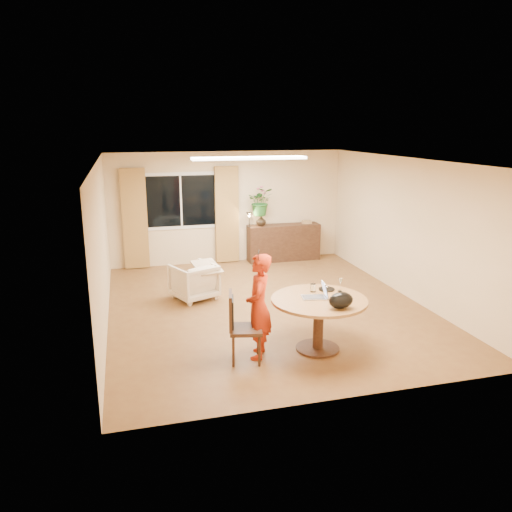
{
  "coord_description": "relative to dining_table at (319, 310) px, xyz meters",
  "views": [
    {
      "loc": [
        -2.37,
        -8.14,
        3.16
      ],
      "look_at": [
        -0.24,
        -0.2,
        1.01
      ],
      "focal_mm": 35.0,
      "sensor_mm": 36.0,
      "label": 1
    }
  ],
  "objects": [
    {
      "name": "floor",
      "position": [
        -0.23,
        1.9,
        -0.61
      ],
      "size": [
        6.5,
        6.5,
        0.0
      ],
      "primitive_type": "plane",
      "color": "brown",
      "rests_on": "ground"
    },
    {
      "name": "ceiling",
      "position": [
        -0.23,
        1.9,
        1.99
      ],
      "size": [
        6.5,
        6.5,
        0.0
      ],
      "primitive_type": "plane",
      "rotation": [
        3.14,
        0.0,
        0.0
      ],
      "color": "white",
      "rests_on": "wall_back"
    },
    {
      "name": "wall_back",
      "position": [
        -0.23,
        5.15,
        0.69
      ],
      "size": [
        5.5,
        0.0,
        5.5
      ],
      "primitive_type": "plane",
      "rotation": [
        1.57,
        0.0,
        0.0
      ],
      "color": "#CFB786",
      "rests_on": "floor"
    },
    {
      "name": "wall_left",
      "position": [
        -2.98,
        1.9,
        0.69
      ],
      "size": [
        0.0,
        6.5,
        6.5
      ],
      "primitive_type": "plane",
      "rotation": [
        1.57,
        0.0,
        1.57
      ],
      "color": "#CFB786",
      "rests_on": "floor"
    },
    {
      "name": "wall_right",
      "position": [
        2.52,
        1.9,
        0.69
      ],
      "size": [
        0.0,
        6.5,
        6.5
      ],
      "primitive_type": "plane",
      "rotation": [
        1.57,
        0.0,
        -1.57
      ],
      "color": "#CFB786",
      "rests_on": "floor"
    },
    {
      "name": "window",
      "position": [
        -1.33,
        5.13,
        0.89
      ],
      "size": [
        1.7,
        0.03,
        1.3
      ],
      "color": "white",
      "rests_on": "wall_back"
    },
    {
      "name": "curtain_left",
      "position": [
        -2.38,
        5.06,
        0.53
      ],
      "size": [
        0.55,
        0.08,
        2.25
      ],
      "primitive_type": "cube",
      "color": "olive",
      "rests_on": "wall_back"
    },
    {
      "name": "curtain_right",
      "position": [
        -0.28,
        5.06,
        0.53
      ],
      "size": [
        0.55,
        0.08,
        2.25
      ],
      "primitive_type": "cube",
      "color": "olive",
      "rests_on": "wall_back"
    },
    {
      "name": "ceiling_panel",
      "position": [
        -0.23,
        3.1,
        1.95
      ],
      "size": [
        2.2,
        0.35,
        0.05
      ],
      "primitive_type": "cube",
      "color": "white",
      "rests_on": "ceiling"
    },
    {
      "name": "dining_table",
      "position": [
        0.0,
        0.0,
        0.0
      ],
      "size": [
        1.37,
        1.37,
        0.78
      ],
      "color": "brown",
      "rests_on": "floor"
    },
    {
      "name": "dining_chair",
      "position": [
        -1.09,
        -0.08,
        -0.12
      ],
      "size": [
        0.56,
        0.52,
        0.99
      ],
      "primitive_type": null,
      "rotation": [
        0.0,
        0.0,
        -0.21
      ],
      "color": "black",
      "rests_on": "floor"
    },
    {
      "name": "child",
      "position": [
        -0.89,
        0.02,
        0.13
      ],
      "size": [
        0.63,
        0.52,
        1.49
      ],
      "primitive_type": "imported",
      "rotation": [
        0.0,
        0.0,
        -1.91
      ],
      "color": "red",
      "rests_on": "floor"
    },
    {
      "name": "laptop",
      "position": [
        -0.06,
        0.05,
        0.29
      ],
      "size": [
        0.39,
        0.29,
        0.24
      ],
      "primitive_type": null,
      "rotation": [
        0.0,
        0.0,
        -0.16
      ],
      "color": "#B7B7BC",
      "rests_on": "dining_table"
    },
    {
      "name": "tumbler",
      "position": [
        0.03,
        0.31,
        0.23
      ],
      "size": [
        0.09,
        0.09,
        0.12
      ],
      "primitive_type": null,
      "rotation": [
        0.0,
        0.0,
        -0.03
      ],
      "color": "white",
      "rests_on": "dining_table"
    },
    {
      "name": "wine_glass",
      "position": [
        0.42,
        0.22,
        0.27
      ],
      "size": [
        0.08,
        0.08,
        0.2
      ],
      "primitive_type": null,
      "rotation": [
        0.0,
        0.0,
        0.19
      ],
      "color": "white",
      "rests_on": "dining_table"
    },
    {
      "name": "pot_lid",
      "position": [
        0.26,
        0.34,
        0.19
      ],
      "size": [
        0.24,
        0.24,
        0.04
      ],
      "primitive_type": null,
      "rotation": [
        0.0,
        0.0,
        0.0
      ],
      "color": "white",
      "rests_on": "dining_table"
    },
    {
      "name": "handbag",
      "position": [
        0.13,
        -0.44,
        0.28
      ],
      "size": [
        0.36,
        0.22,
        0.23
      ],
      "primitive_type": null,
      "rotation": [
        0.0,
        0.0,
        -0.06
      ],
      "color": "black",
      "rests_on": "dining_table"
    },
    {
      "name": "armchair",
      "position": [
        -1.42,
        2.67,
        -0.27
      ],
      "size": [
        0.96,
        0.97,
        0.68
      ],
      "primitive_type": "imported",
      "rotation": [
        0.0,
        0.0,
        3.55
      ],
      "color": "beige",
      "rests_on": "floor"
    },
    {
      "name": "throw",
      "position": [
        -1.18,
        2.63,
        0.08
      ],
      "size": [
        0.58,
        0.65,
        0.03
      ],
      "primitive_type": null,
      "rotation": [
        0.0,
        0.0,
        0.27
      ],
      "color": "beige",
      "rests_on": "armchair"
    },
    {
      "name": "sideboard",
      "position": [
        1.07,
        4.91,
        -0.18
      ],
      "size": [
        1.74,
        0.43,
        0.87
      ],
      "primitive_type": "cube",
      "color": "black",
      "rests_on": "floor"
    },
    {
      "name": "vase",
      "position": [
        0.51,
        4.91,
        0.38
      ],
      "size": [
        0.3,
        0.3,
        0.25
      ],
      "primitive_type": "imported",
      "rotation": [
        0.0,
        0.0,
        -0.31
      ],
      "color": "black",
      "rests_on": "sideboard"
    },
    {
      "name": "bouquet",
      "position": [
        0.5,
        4.91,
        0.83
      ],
      "size": [
        0.68,
        0.62,
        0.66
      ],
      "primitive_type": "imported",
      "rotation": [
        0.0,
        0.0,
        -0.2
      ],
      "color": "#366E29",
      "rests_on": "vase"
    },
    {
      "name": "book_stack",
      "position": [
        1.65,
        4.91,
        0.3
      ],
      "size": [
        0.25,
        0.21,
        0.09
      ],
      "primitive_type": null,
      "rotation": [
        0.0,
        0.0,
        -0.27
      ],
      "color": "#936C4B",
      "rests_on": "sideboard"
    },
    {
      "name": "desk_lamp",
      "position": [
        0.2,
        4.86,
        0.44
      ],
      "size": [
        0.18,
        0.18,
        0.36
      ],
      "primitive_type": null,
      "rotation": [
        0.0,
        0.0,
        -0.24
      ],
      "color": "black",
      "rests_on": "sideboard"
    }
  ]
}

